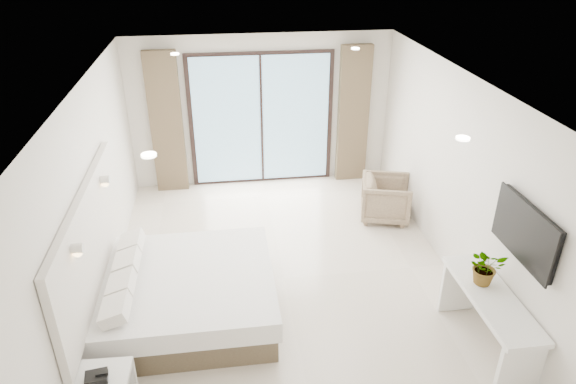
# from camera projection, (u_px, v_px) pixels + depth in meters

# --- Properties ---
(ground) EXTENTS (6.20, 6.20, 0.00)m
(ground) POSITION_uv_depth(u_px,v_px,m) (284.00, 278.00, 7.00)
(ground) COLOR beige
(ground) RESTS_ON ground
(room_shell) EXTENTS (4.62, 6.22, 2.72)m
(room_shell) POSITION_uv_depth(u_px,v_px,m) (262.00, 154.00, 6.83)
(room_shell) COLOR silver
(room_shell) RESTS_ON ground
(bed) EXTENTS (2.07, 1.97, 0.72)m
(bed) POSITION_uv_depth(u_px,v_px,m) (186.00, 294.00, 6.22)
(bed) COLOR brown
(bed) RESTS_ON ground
(phone) EXTENTS (0.22, 0.18, 0.07)m
(phone) POSITION_uv_depth(u_px,v_px,m) (96.00, 377.00, 4.74)
(phone) COLOR black
(phone) RESTS_ON nightstand
(console_desk) EXTENTS (0.48, 1.53, 0.77)m
(console_desk) POSITION_uv_depth(u_px,v_px,m) (489.00, 311.00, 5.58)
(console_desk) COLOR white
(console_desk) RESTS_ON ground
(plant) EXTENTS (0.41, 0.45, 0.33)m
(plant) POSITION_uv_depth(u_px,v_px,m) (485.00, 270.00, 5.60)
(plant) COLOR #33662D
(plant) RESTS_ON console_desk
(armchair) EXTENTS (0.87, 0.91, 0.77)m
(armchair) POSITION_uv_depth(u_px,v_px,m) (386.00, 197.00, 8.29)
(armchair) COLOR #9B8865
(armchair) RESTS_ON ground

